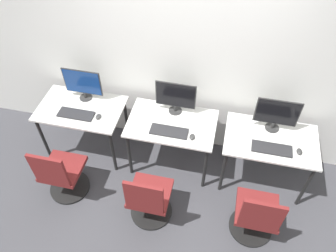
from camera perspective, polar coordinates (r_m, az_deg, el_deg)
The scene contains 17 objects.
ground_plane at distance 4.18m, azimuth -0.40°, elevation -9.70°, with size 20.00×20.00×0.00m, color #3D3D42.
wall_back at distance 3.69m, azimuth 2.25°, elevation 12.52°, with size 12.00×0.05×2.80m.
desk_left at distance 4.15m, azimuth -14.78°, elevation 2.16°, with size 1.02×0.65×0.75m.
monitor_left at distance 4.06m, azimuth -14.65°, elevation 7.16°, with size 0.47×0.16×0.42m.
keyboard_left at distance 4.01m, azimuth -15.73°, elevation 2.00°, with size 0.43×0.16×0.02m.
mouse_left at distance 3.91m, azimuth -12.05°, elevation 1.61°, with size 0.06×0.09×0.03m.
office_chair_left at distance 4.00m, azimuth -18.00°, elevation -8.15°, with size 0.48×0.48×0.87m.
desk_center at distance 3.85m, azimuth 0.64°, elevation -0.39°, with size 1.02×0.65×0.75m.
monitor_center at distance 3.76m, azimuth 1.32°, elevation 5.11°, with size 0.47×0.16×0.42m.
keyboard_center at distance 3.67m, azimuth 0.17°, elevation -0.92°, with size 0.43×0.16×0.02m.
mouse_center at distance 3.62m, azimuth 4.23°, elevation -1.88°, with size 0.06×0.09×0.03m.
office_chair_center at distance 3.64m, azimuth -3.33°, elevation -12.78°, with size 0.48×0.48×0.87m.
desk_right at distance 3.86m, azimuth 17.29°, elevation -3.11°, with size 1.02×0.65×0.75m.
monitor_right at distance 3.75m, azimuth 18.40°, elevation 2.00°, with size 0.47×0.16×0.42m.
keyboard_right at distance 3.69m, azimuth 17.62°, elevation -3.78°, with size 0.43×0.16×0.02m.
mouse_right at distance 3.75m, azimuth 21.91°, elevation -4.14°, with size 0.06×0.09×0.03m.
office_chair_right at distance 3.66m, azimuth 15.05°, elevation -15.03°, with size 0.48×0.48×0.87m.
Camera 1 is at (0.53, -2.21, 3.51)m, focal length 35.00 mm.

